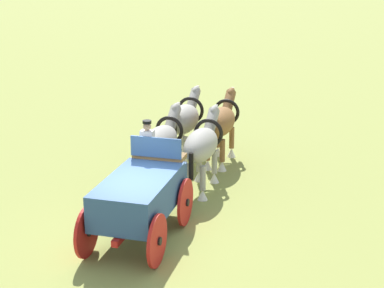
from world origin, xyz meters
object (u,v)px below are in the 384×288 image
object	(u,v)px
show_wagon	(140,195)
draft_horse_lead_off	(221,122)
draft_horse_lead_near	(185,120)
draft_horse_rear_near	(161,142)
draft_horse_rear_off	(202,145)

from	to	relation	value
show_wagon	draft_horse_lead_off	distance (m)	6.29
show_wagon	draft_horse_lead_off	bearing A→B (deg)	12.47
draft_horse_lead_near	draft_horse_lead_off	world-z (taller)	draft_horse_lead_off
draft_horse_rear_near	draft_horse_lead_off	bearing A→B (deg)	-8.13
draft_horse_rear_near	show_wagon	bearing A→B (deg)	-151.55
draft_horse_rear_near	draft_horse_lead_near	bearing A→B (deg)	18.46
draft_horse_rear_off	draft_horse_lead_near	bearing A→B (deg)	45.08
draft_horse_lead_near	draft_horse_lead_off	bearing A→B (deg)	-71.26
draft_horse_lead_off	draft_horse_rear_off	bearing A→B (deg)	-161.54
draft_horse_rear_near	draft_horse_lead_off	xyz separation A→B (m)	(2.88, -0.41, 0.04)
draft_horse_rear_off	show_wagon	bearing A→B (deg)	-171.71
draft_horse_lead_off	show_wagon	bearing A→B (deg)	-167.53
show_wagon	draft_horse_lead_near	bearing A→B (deg)	24.35
draft_horse_rear_near	draft_horse_rear_off	distance (m)	1.30
draft_horse_rear_near	draft_horse_rear_off	xyz separation A→B (m)	(0.41, -1.23, 0.01)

